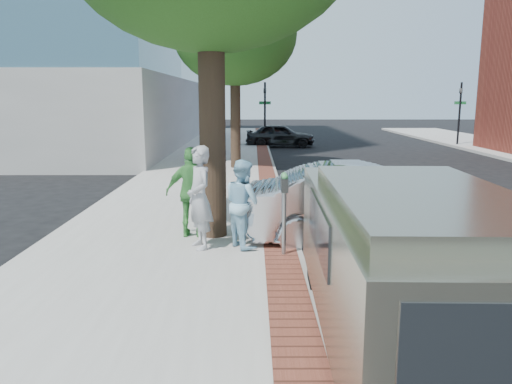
{
  "coord_description": "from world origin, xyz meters",
  "views": [
    {
      "loc": [
        0.2,
        -7.96,
        2.91
      ],
      "look_at": [
        0.25,
        1.06,
        1.2
      ],
      "focal_mm": 35.0,
      "sensor_mm": 36.0,
      "label": 1
    }
  ],
  "objects_px": {
    "sedan_silver": "(371,205)",
    "van": "(405,255)",
    "person_officer": "(243,203)",
    "parking_meter": "(284,197)",
    "person_green": "(192,192)",
    "bg_car": "(280,135)",
    "person_gray": "(200,198)"
  },
  "relations": [
    {
      "from": "sedan_silver",
      "to": "van",
      "type": "distance_m",
      "value": 4.05
    },
    {
      "from": "person_officer",
      "to": "sedan_silver",
      "type": "distance_m",
      "value": 2.59
    },
    {
      "from": "sedan_silver",
      "to": "parking_meter",
      "type": "bearing_deg",
      "value": 123.81
    },
    {
      "from": "person_officer",
      "to": "person_green",
      "type": "xyz_separation_m",
      "value": [
        -1.03,
        0.71,
        0.08
      ]
    },
    {
      "from": "person_officer",
      "to": "bg_car",
      "type": "distance_m",
      "value": 20.85
    },
    {
      "from": "person_green",
      "to": "van",
      "type": "distance_m",
      "value": 5.11
    },
    {
      "from": "person_officer",
      "to": "van",
      "type": "relative_size",
      "value": 0.31
    },
    {
      "from": "person_gray",
      "to": "van",
      "type": "bearing_deg",
      "value": 14.8
    },
    {
      "from": "parking_meter",
      "to": "person_green",
      "type": "relative_size",
      "value": 0.82
    },
    {
      "from": "person_green",
      "to": "person_officer",
      "type": "bearing_deg",
      "value": 144.72
    },
    {
      "from": "parking_meter",
      "to": "person_gray",
      "type": "distance_m",
      "value": 1.59
    },
    {
      "from": "person_officer",
      "to": "person_green",
      "type": "bearing_deg",
      "value": 26.75
    },
    {
      "from": "bg_car",
      "to": "van",
      "type": "bearing_deg",
      "value": -176.2
    },
    {
      "from": "van",
      "to": "sedan_silver",
      "type": "bearing_deg",
      "value": 83.93
    },
    {
      "from": "parking_meter",
      "to": "person_officer",
      "type": "relative_size",
      "value": 0.89
    },
    {
      "from": "person_green",
      "to": "bg_car",
      "type": "distance_m",
      "value": 20.26
    },
    {
      "from": "person_gray",
      "to": "bg_car",
      "type": "distance_m",
      "value": 21.04
    },
    {
      "from": "sedan_silver",
      "to": "person_green",
      "type": "bearing_deg",
      "value": 89.98
    },
    {
      "from": "person_gray",
      "to": "sedan_silver",
      "type": "distance_m",
      "value": 3.4
    },
    {
      "from": "person_gray",
      "to": "person_officer",
      "type": "bearing_deg",
      "value": 72.13
    },
    {
      "from": "person_green",
      "to": "sedan_silver",
      "type": "xyz_separation_m",
      "value": [
        3.55,
        -0.13,
        -0.25
      ]
    },
    {
      "from": "bg_car",
      "to": "person_officer",
      "type": "bearing_deg",
      "value": 178.42
    },
    {
      "from": "person_officer",
      "to": "van",
      "type": "distance_m",
      "value": 3.96
    },
    {
      "from": "person_officer",
      "to": "person_green",
      "type": "relative_size",
      "value": 0.91
    },
    {
      "from": "person_gray",
      "to": "sedan_silver",
      "type": "relative_size",
      "value": 0.39
    },
    {
      "from": "parking_meter",
      "to": "person_green",
      "type": "height_order",
      "value": "person_green"
    },
    {
      "from": "person_gray",
      "to": "bg_car",
      "type": "relative_size",
      "value": 0.47
    },
    {
      "from": "parking_meter",
      "to": "person_officer",
      "type": "height_order",
      "value": "person_officer"
    },
    {
      "from": "sedan_silver",
      "to": "van",
      "type": "xyz_separation_m",
      "value": [
        -0.54,
        -4.01,
        0.27
      ]
    },
    {
      "from": "person_gray",
      "to": "person_officer",
      "type": "height_order",
      "value": "person_gray"
    },
    {
      "from": "parking_meter",
      "to": "van",
      "type": "distance_m",
      "value": 3.16
    },
    {
      "from": "sedan_silver",
      "to": "bg_car",
      "type": "xyz_separation_m",
      "value": [
        -0.72,
        20.19,
        -0.11
      ]
    }
  ]
}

